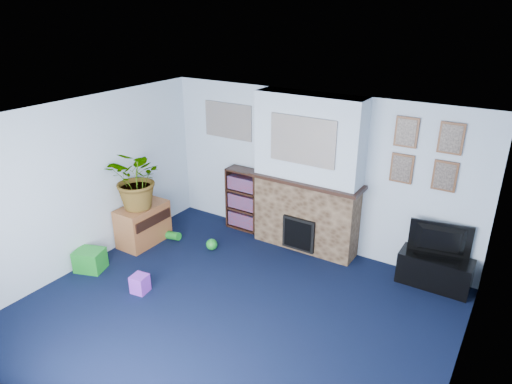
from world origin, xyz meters
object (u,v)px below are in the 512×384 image
Objects in this scene: television at (440,241)px; bookshelf at (244,200)px; tv_stand at (434,271)px; sideboard at (143,222)px.

television is 0.75× the size of bookshelf.
tv_stand is 3.13m from bookshelf.
sideboard is (-1.07, -1.28, -0.15)m from bookshelf.
tv_stand is 4.36m from sideboard.
television is at bearing 90.00° from tv_stand.
sideboard is at bearing 6.16° from television.
television is 3.12m from bookshelf.
television is 4.38m from sideboard.
tv_stand is 0.89× the size of bookshelf.
bookshelf is 1.68m from sideboard.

